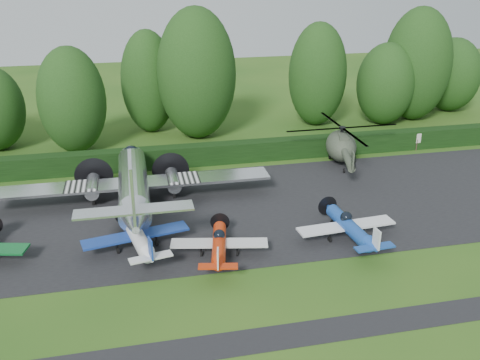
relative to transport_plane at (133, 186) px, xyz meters
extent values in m
plane|color=#224E16|center=(4.63, -12.03, -2.05)|extent=(160.00, 160.00, 0.00)
cube|color=black|center=(4.63, -2.03, -2.05)|extent=(70.00, 18.00, 0.01)
cube|color=black|center=(4.63, -18.03, -2.05)|extent=(70.00, 2.00, 0.00)
cube|color=black|center=(4.63, 8.97, -2.05)|extent=(90.00, 1.60, 2.00)
cylinder|color=silver|center=(0.00, 0.35, -0.07)|extent=(2.40, 12.51, 2.40)
cone|color=silver|center=(0.00, 7.35, -0.07)|extent=(2.40, 1.56, 2.40)
cone|color=silver|center=(0.00, -7.15, 0.45)|extent=(2.40, 3.13, 2.40)
sphere|color=black|center=(0.00, 6.35, 0.45)|extent=(1.56, 1.56, 1.56)
cube|color=silver|center=(0.00, 1.39, -0.38)|extent=(22.93, 2.50, 0.23)
cube|color=white|center=(-4.17, 1.39, -0.26)|extent=(2.71, 2.61, 0.05)
cube|color=white|center=(4.17, 1.39, -0.26)|extent=(2.71, 2.61, 0.05)
cylinder|color=silver|center=(-3.34, 2.02, -0.64)|extent=(1.15, 3.34, 1.15)
cylinder|color=silver|center=(3.34, 2.02, -0.64)|extent=(1.15, 3.34, 1.15)
cylinder|color=black|center=(-3.34, 4.36, -0.64)|extent=(3.34, 0.03, 3.34)
cylinder|color=black|center=(3.34, 4.36, -0.64)|extent=(3.34, 0.03, 3.34)
cube|color=silver|center=(0.00, -7.99, 1.60)|extent=(7.82, 1.46, 0.15)
cube|color=silver|center=(0.00, -8.30, 3.06)|extent=(0.19, 2.29, 3.96)
cylinder|color=black|center=(-3.34, 1.60, -1.79)|extent=(0.26, 0.94, 0.94)
cylinder|color=black|center=(3.34, 1.60, -1.79)|extent=(0.26, 0.94, 0.94)
cylinder|color=black|center=(0.00, -8.40, -1.86)|extent=(0.19, 0.46, 0.46)
cylinder|color=silver|center=(-0.01, -7.08, -0.88)|extent=(1.02, 5.85, 1.02)
sphere|color=black|center=(-0.01, -6.44, -0.40)|extent=(0.89, 0.89, 0.89)
cube|color=navy|center=(-0.01, -6.54, -1.04)|extent=(7.45, 1.38, 0.15)
cube|color=silver|center=(-0.01, -10.59, -0.61)|extent=(2.77, 0.74, 0.11)
cube|color=navy|center=(-0.01, -10.69, 0.08)|extent=(0.11, 0.85, 1.38)
cylinder|color=black|center=(-0.01, -3.30, -0.88)|extent=(1.60, 0.02, 1.60)
cylinder|color=black|center=(-1.39, -6.76, -1.86)|extent=(0.15, 0.47, 0.47)
cylinder|color=black|center=(1.37, -6.76, -1.86)|extent=(0.15, 0.47, 0.47)
cylinder|color=black|center=(-0.01, -4.31, -1.88)|extent=(0.13, 0.43, 0.43)
cylinder|color=red|center=(5.34, -9.17, -1.00)|extent=(0.91, 5.22, 0.91)
sphere|color=black|center=(5.34, -8.60, -0.58)|extent=(0.80, 0.80, 0.80)
cube|color=silver|center=(5.34, -8.70, -1.15)|extent=(6.64, 1.23, 0.13)
cube|color=red|center=(5.34, -12.31, -0.77)|extent=(2.47, 0.66, 0.09)
cube|color=silver|center=(5.34, -12.40, -0.15)|extent=(0.09, 0.76, 1.23)
cylinder|color=black|center=(5.34, -5.80, -1.00)|extent=(1.42, 0.02, 1.42)
cylinder|color=black|center=(4.11, -8.89, -1.88)|extent=(0.13, 0.42, 0.42)
cylinder|color=black|center=(6.58, -8.89, -1.88)|extent=(0.13, 0.42, 0.42)
cylinder|color=black|center=(5.34, -6.71, -1.90)|extent=(0.11, 0.38, 0.38)
cylinder|color=#19459A|center=(14.93, -8.87, -0.90)|extent=(1.01, 5.77, 1.01)
sphere|color=black|center=(14.93, -8.24, -0.42)|extent=(0.88, 0.88, 0.88)
cube|color=silver|center=(14.93, -8.35, -1.05)|extent=(7.34, 1.36, 0.15)
cube|color=#19459A|center=(14.93, -12.33, -0.63)|extent=(2.73, 0.73, 0.10)
cube|color=silver|center=(14.93, -12.44, 0.05)|extent=(0.10, 0.84, 1.36)
cylinder|color=black|center=(14.93, -5.15, -0.90)|extent=(1.57, 0.02, 1.57)
cylinder|color=black|center=(13.56, -8.56, -1.86)|extent=(0.15, 0.46, 0.46)
cylinder|color=black|center=(16.29, -8.56, -1.86)|extent=(0.15, 0.46, 0.46)
cylinder|color=black|center=(14.93, -6.15, -1.88)|extent=(0.13, 0.42, 0.42)
ellipsoid|color=#373F30|center=(20.53, 6.58, -0.34)|extent=(2.96, 5.43, 2.84)
cylinder|color=#373F30|center=(20.53, 2.31, -0.06)|extent=(0.66, 5.69, 0.66)
cube|color=#373F30|center=(20.53, -0.64, 0.80)|extent=(0.11, 0.85, 1.52)
cylinder|color=black|center=(20.53, 6.58, 1.08)|extent=(0.28, 0.28, 0.76)
cylinder|color=black|center=(20.53, 6.58, 1.51)|extent=(0.66, 0.66, 0.24)
cylinder|color=black|center=(20.53, 6.58, 1.51)|extent=(11.39, 11.39, 0.06)
cube|color=#373F30|center=(20.53, 5.82, 0.75)|extent=(0.85, 1.90, 0.66)
ellipsoid|color=black|center=(20.53, 8.09, -0.25)|extent=(1.80, 1.80, 1.62)
cylinder|color=black|center=(19.58, 7.34, -1.76)|extent=(0.17, 0.53, 0.53)
cylinder|color=black|center=(21.48, 7.34, -1.76)|extent=(0.17, 0.53, 0.53)
cylinder|color=black|center=(20.53, 3.54, -1.81)|extent=(0.15, 0.46, 0.46)
cylinder|color=#3F3326|center=(29.75, 8.47, -1.44)|extent=(0.12, 0.12, 1.22)
cylinder|color=#3F3326|center=(32.81, 8.47, -1.44)|extent=(0.12, 0.12, 1.22)
cube|color=silver|center=(31.28, 8.47, -0.72)|extent=(3.26, 0.08, 1.02)
cylinder|color=black|center=(42.14, 22.04, -0.48)|extent=(0.70, 0.70, 3.14)
ellipsoid|color=#1B3B12|center=(42.14, 22.04, 2.75)|extent=(7.34, 7.34, 9.60)
cylinder|color=black|center=(35.28, 19.32, 0.21)|extent=(0.70, 0.70, 4.51)
ellipsoid|color=#1B3B12|center=(35.28, 19.32, 4.85)|extent=(8.21, 8.21, 13.79)
cylinder|color=black|center=(2.67, 21.03, -0.12)|extent=(0.70, 0.70, 3.86)
ellipsoid|color=#1B3B12|center=(2.67, 21.03, 3.84)|extent=(6.19, 6.19, 11.78)
cylinder|color=black|center=(7.79, 17.71, 0.31)|extent=(0.70, 0.70, 4.72)
ellipsoid|color=#1B3B12|center=(7.79, 17.71, 5.17)|extent=(8.68, 8.68, 14.43)
cylinder|color=black|center=(30.82, 18.31, -0.44)|extent=(0.70, 0.70, 3.22)
ellipsoid|color=#1B3B12|center=(30.82, 18.31, 2.87)|extent=(6.97, 6.97, 9.84)
cylinder|color=black|center=(-5.42, 15.56, -0.24)|extent=(0.70, 0.70, 3.61)
ellipsoid|color=#1B3B12|center=(-5.42, 15.56, 3.46)|extent=(6.88, 6.88, 11.03)
cylinder|color=black|center=(22.55, 19.63, -0.04)|extent=(0.70, 0.70, 4.02)
ellipsoid|color=#1B3B12|center=(22.55, 19.63, 4.09)|extent=(6.89, 6.89, 12.28)
camera|label=1|loc=(-0.03, -40.43, 16.98)|focal=40.00mm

